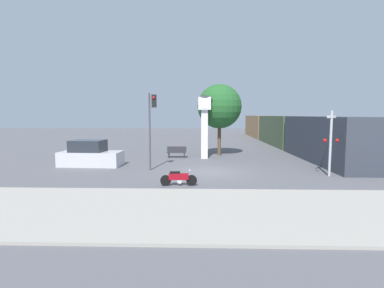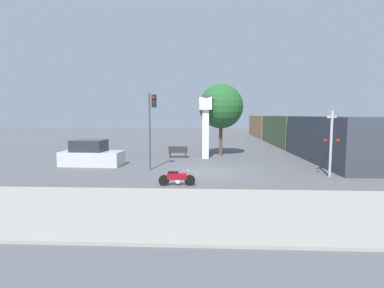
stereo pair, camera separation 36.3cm
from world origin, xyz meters
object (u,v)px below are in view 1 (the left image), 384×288
Objects in this scene: clock_tower at (205,117)px; railroad_crossing_signal at (331,141)px; bench at (177,152)px; freight_train at (281,130)px; traffic_light at (152,118)px; motorcycle at (179,178)px; street_tree at (220,107)px; parked_car at (90,155)px.

railroad_crossing_signal is at bearing -44.07° from clock_tower.
railroad_crossing_signal is 11.99m from bench.
railroad_crossing_signal reaches higher than freight_train.
traffic_light is at bearing -101.18° from bench.
motorcycle is 0.05× the size of freight_train.
railroad_crossing_signal is at bearing 13.80° from motorcycle.
clock_tower is at bearing -128.08° from freight_train.
clock_tower is 3.71m from bench.
clock_tower is 2.43m from street_tree.
clock_tower is (1.39, 9.55, 3.00)m from motorcycle.
bench is (-0.90, 9.85, 0.10)m from motorcycle.
bench is at bearing 142.58° from railroad_crossing_signal.
bench is at bearing 78.82° from traffic_light.
freight_train is at bearing 44.90° from bench.
railroad_crossing_signal is 10.77m from street_tree.
clock_tower is 1.36× the size of railroad_crossing_signal.
bench is at bearing -135.10° from freight_train.
street_tree reaches higher than motorcycle.
freight_train is at bearing 51.41° from street_tree.
railroad_crossing_signal is at bearing -8.29° from parked_car.
street_tree is (2.71, 11.41, 3.86)m from motorcycle.
clock_tower is at bearing 135.93° from railroad_crossing_signal.
motorcycle is 0.38× the size of traffic_light.
motorcycle is at bearing -98.28° from clock_tower.
street_tree is 3.86× the size of bench.
traffic_light reaches higher than freight_train.
motorcycle is 0.30× the size of street_tree.
bench is at bearing -156.62° from street_tree.
parked_car is at bearing -143.70° from bench.
freight_train is 7.80× the size of traffic_light.
traffic_light reaches higher than parked_car.
parked_car is (-7.96, -3.86, -2.64)m from clock_tower.
freight_train is 16.31m from bench.
motorcycle is at bearing -103.34° from street_tree.
parked_car is at bearing -137.70° from freight_train.
motorcycle is at bearing -84.78° from bench.
bench is (-3.61, -1.56, -3.76)m from street_tree.
motorcycle is at bearing -37.72° from parked_car.
clock_tower reaches higher than freight_train.
parked_car is (-9.27, -5.72, -3.50)m from street_tree.
street_tree reaches higher than railroad_crossing_signal.
railroad_crossing_signal reaches higher than bench.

